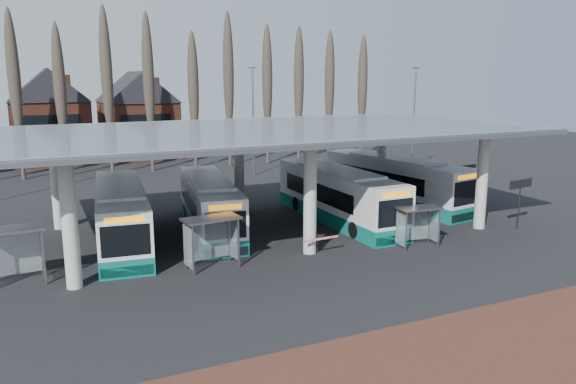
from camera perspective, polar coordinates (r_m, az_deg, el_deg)
name	(u,v)px	position (r m, az deg, el deg)	size (l,w,h in m)	color
ground	(332,267)	(28.60, 4.51, -7.58)	(140.00, 140.00, 0.00)	black
brick_strip	(520,383)	(19.97, 22.47, -17.47)	(70.00, 10.00, 0.03)	#563022
station_canopy	(269,138)	(34.37, -1.91, 5.48)	(32.00, 16.00, 6.34)	silver
poplar_row	(171,82)	(58.00, -11.83, 10.90)	(45.10, 1.10, 14.50)	#473D33
townhouse_row	(1,109)	(67.58, -27.17, 7.55)	(36.80, 10.30, 12.25)	brown
lamp_post_b	(253,120)	(53.25, -3.56, 7.36)	(0.80, 0.16, 10.17)	slate
lamp_post_c	(414,119)	(54.92, 12.66, 7.23)	(0.80, 0.16, 10.17)	slate
bus_0	(121,216)	(33.43, -16.58, -2.32)	(4.00, 12.39, 3.38)	white
bus_1	(209,205)	(35.14, -7.98, -1.36)	(4.27, 11.94, 3.25)	white
bus_2	(338,196)	(37.08, 5.07, -0.42)	(2.83, 12.56, 3.48)	white
bus_3	(394,182)	(42.34, 10.74, 1.01)	(4.83, 13.12, 3.57)	white
shelter_0	(11,243)	(28.60, -26.29, -4.69)	(2.96, 1.58, 2.69)	gray
shelter_1	(210,231)	(28.15, -7.91, -3.93)	(2.93, 1.68, 2.60)	gray
shelter_2	(417,218)	(32.12, 12.98, -2.57)	(2.57, 1.46, 2.29)	gray
info_sign_0	(521,188)	(37.59, 22.55, 0.42)	(2.10, 0.44, 3.14)	black
info_sign_1	(465,172)	(42.06, 17.53, 1.93)	(2.12, 0.36, 3.15)	black
barrier	(320,240)	(30.23, 3.30, -4.87)	(2.09, 0.62, 1.04)	black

